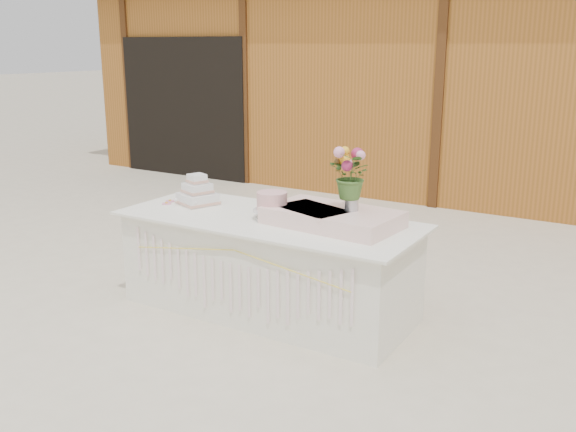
{
  "coord_description": "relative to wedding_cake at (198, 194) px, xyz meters",
  "views": [
    {
      "loc": [
        2.63,
        -4.04,
        2.07
      ],
      "look_at": [
        0.0,
        0.3,
        0.72
      ],
      "focal_mm": 40.0,
      "sensor_mm": 36.0,
      "label": 1
    }
  ],
  "objects": [
    {
      "name": "cake_table",
      "position": [
        0.76,
        -0.08,
        -0.47
      ],
      "size": [
        2.4,
        1.0,
        0.77
      ],
      "color": "silver",
      "rests_on": "ground"
    },
    {
      "name": "flower_vase",
      "position": [
        1.41,
        0.05,
        0.1
      ],
      "size": [
        0.1,
        0.1,
        0.14
      ],
      "primitive_type": "cylinder",
      "color": "#B7B7BC",
      "rests_on": "satin_runner"
    },
    {
      "name": "ground",
      "position": [
        0.76,
        -0.08,
        -0.86
      ],
      "size": [
        80.0,
        80.0,
        0.0
      ],
      "primitive_type": "plane",
      "color": "beige",
      "rests_on": "ground"
    },
    {
      "name": "wedding_cake",
      "position": [
        0.0,
        0.0,
        0.0
      ],
      "size": [
        0.37,
        0.37,
        0.26
      ],
      "rotation": [
        0.0,
        0.0,
        -0.38
      ],
      "color": "white",
      "rests_on": "cake_table"
    },
    {
      "name": "bouquet",
      "position": [
        1.41,
        0.05,
        0.35
      ],
      "size": [
        0.33,
        0.3,
        0.35
      ],
      "primitive_type": "imported",
      "rotation": [
        0.0,
        0.0,
        -0.08
      ],
      "color": "#3D6327",
      "rests_on": "flower_vase"
    },
    {
      "name": "barn",
      "position": [
        0.75,
        5.92,
        0.82
      ],
      "size": [
        12.6,
        4.6,
        3.3
      ],
      "color": "#995820",
      "rests_on": "ground"
    },
    {
      "name": "loose_flowers",
      "position": [
        -0.24,
        -0.05,
        -0.08
      ],
      "size": [
        0.3,
        0.41,
        0.02
      ],
      "primitive_type": null,
      "rotation": [
        0.0,
        0.0,
        -0.43
      ],
      "color": "pink",
      "rests_on": "cake_table"
    },
    {
      "name": "pink_cake_stand",
      "position": [
        0.8,
        -0.08,
        0.03
      ],
      "size": [
        0.3,
        0.3,
        0.21
      ],
      "color": "silver",
      "rests_on": "cake_table"
    },
    {
      "name": "satin_runner",
      "position": [
        1.28,
        0.0,
        -0.03
      ],
      "size": [
        1.02,
        0.65,
        0.12
      ],
      "primitive_type": "cube",
      "rotation": [
        0.0,
        0.0,
        -0.09
      ],
      "color": "beige",
      "rests_on": "cake_table"
    }
  ]
}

